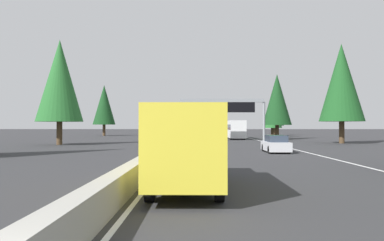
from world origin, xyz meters
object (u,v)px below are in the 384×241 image
Objects in this scene: sedan_far_center at (276,144)px; conifer_right_near at (341,83)px; sign_gantry_overhead at (223,107)px; conifer_left_mid at (104,105)px; sedan_far_right at (219,131)px; minivan_mid_left at (194,130)px; conifer_right_mid at (277,100)px; conifer_left_near at (60,81)px; bus_distant_a at (235,129)px; pickup_mid_right at (195,132)px; conifer_right_far at (272,111)px; oncoming_near at (159,132)px; conifer_right_distant at (274,108)px; box_truck_distant_b at (187,144)px.

sedan_far_center is 0.34× the size of conifer_right_near.
sign_gantry_overhead is 1.14× the size of conifer_left_mid.
conifer_left_mid is (-28.51, 26.91, 6.09)m from sedan_far_right.
conifer_right_near is (-6.99, -14.64, 2.84)m from sign_gantry_overhead.
sedan_far_center is 83.54m from minivan_mid_left.
minivan_mid_left is 0.47× the size of conifer_right_mid.
sedan_far_center is 1.00× the size of sedan_far_right.
conifer_left_near is (-3.97, 34.77, -0.18)m from conifer_right_near.
sedan_far_center is 0.35× the size of conifer_left_near.
conifer_left_mid is (17.43, 26.93, 5.06)m from bus_distant_a.
conifer_right_near is at bearing -36.11° from sedan_far_center.
conifer_left_near reaches higher than pickup_mid_right.
conifer_right_far reaches higher than sedan_far_right.
oncoming_near is at bearing 35.92° from bus_distant_a.
conifer_right_distant is at bearing -10.19° from conifer_right_mid.
conifer_left_near is (12.18, 22.99, 6.90)m from sedan_far_center.
box_truck_distant_b is 1.93× the size of sedan_far_right.
sedan_far_center is 31.32m from conifer_right_mid.
oncoming_near is (20.94, 15.17, -1.03)m from bus_distant_a.
bus_distant_a is at bearing 0.18° from sedan_far_center.
conifer_right_far reaches higher than sedan_far_center.
pickup_mid_right is (-42.18, -0.36, -0.04)m from minivan_mid_left.
pickup_mid_right is at bearing 85.58° from conifer_right_far.
sedan_far_right is 0.34× the size of conifer_right_near.
conifer_right_distant is (29.60, -13.44, 1.19)m from sign_gantry_overhead.
oncoming_near is 0.41× the size of conifer_right_mid.
box_truck_distant_b is (-41.56, 4.30, -3.32)m from sign_gantry_overhead.
sedan_far_center is 79.17m from sedan_far_right.
minivan_mid_left is 70.07m from conifer_right_near.
sign_gantry_overhead is 36.68m from conifer_left_mid.
conifer_right_mid reaches higher than sign_gantry_overhead.
conifer_right_near is at bearing -142.97° from pickup_mid_right.
box_truck_distant_b is 1.93× the size of sedan_far_center.
conifer_right_far is at bearing -6.85° from conifer_right_mid.
conifer_right_mid is at bearing 173.15° from conifer_right_far.
conifer_right_mid reaches higher than box_truck_distant_b.
conifer_left_near is (30.61, 15.83, 5.97)m from box_truck_distant_b.
sign_gantry_overhead is at bearing 164.73° from bus_distant_a.
minivan_mid_left is at bearing 60.77° from sedan_far_right.
pickup_mid_right is at bearing 169.80° from sedan_far_right.
bus_distant_a is 22.67m from conifer_right_distant.
conifer_right_far is 41.42m from conifer_left_near.
sign_gantry_overhead is at bearing -167.01° from pickup_mid_right.
bus_distant_a is 10.76m from conifer_right_far.
box_truck_distant_b is 72.08m from conifer_left_mid.
sedan_far_right is 0.39× the size of conifer_left_mid.
conifer_right_far is 0.74× the size of conifer_left_mid.
conifer_right_near is 24.26m from conifer_right_far.
box_truck_distant_b is 1.93× the size of oncoming_near.
conifer_right_distant is (-26.43, -10.70, 5.43)m from sedan_far_right.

